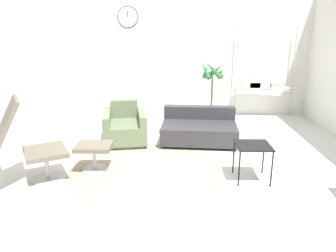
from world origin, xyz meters
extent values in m
plane|color=silver|center=(0.00, 0.00, 0.00)|extent=(12.00, 12.00, 0.00)
cube|color=silver|center=(0.00, 2.97, 1.40)|extent=(12.00, 0.06, 2.80)
cylinder|color=black|center=(-0.55, 2.93, 2.20)|extent=(0.46, 0.01, 0.46)
cylinder|color=white|center=(-0.55, 2.93, 2.20)|extent=(0.43, 0.02, 0.43)
cube|color=black|center=(-0.55, 2.92, 2.26)|extent=(0.01, 0.01, 0.13)
cylinder|color=tan|center=(0.09, -0.32, 0.00)|extent=(2.20, 2.20, 0.01)
cylinder|color=#BCBCC1|center=(-1.21, -0.61, 0.01)|extent=(0.60, 0.60, 0.02)
cylinder|color=#BCBCC1|center=(-1.21, -0.61, 0.19)|extent=(0.06, 0.06, 0.33)
cube|color=#6B6051|center=(-1.21, -0.61, 0.39)|extent=(0.74, 0.76, 0.06)
cube|color=#6B6051|center=(-1.61, -0.82, 0.78)|extent=(0.65, 0.72, 0.74)
cylinder|color=#BCBCC1|center=(-0.65, -0.30, 0.01)|extent=(0.36, 0.36, 0.02)
cylinder|color=#BCBCC1|center=(-0.65, -0.30, 0.17)|extent=(0.05, 0.05, 0.31)
cube|color=#6B6051|center=(-0.65, -0.30, 0.36)|extent=(0.50, 0.42, 0.06)
cube|color=silver|center=(-0.39, 0.92, 0.03)|extent=(0.71, 0.82, 0.06)
cube|color=#667556|center=(-0.39, 0.92, 0.21)|extent=(0.63, 0.96, 0.31)
cube|color=#667556|center=(-0.45, 1.27, 0.53)|extent=(0.52, 0.25, 0.33)
cube|color=#667556|center=(-0.09, 0.96, 0.30)|extent=(0.26, 0.90, 0.49)
cube|color=#667556|center=(-0.69, 0.87, 0.30)|extent=(0.26, 0.90, 0.49)
cube|color=black|center=(0.93, 0.94, 0.03)|extent=(1.23, 0.86, 0.05)
cube|color=#333338|center=(0.93, 0.94, 0.20)|extent=(1.37, 1.01, 0.29)
cube|color=#333338|center=(0.95, 1.30, 0.46)|extent=(1.32, 0.29, 0.23)
cube|color=black|center=(1.52, -0.57, 0.48)|extent=(0.45, 0.45, 0.02)
cylinder|color=black|center=(1.31, -0.78, 0.24)|extent=(0.02, 0.02, 0.48)
cylinder|color=black|center=(1.72, -0.78, 0.24)|extent=(0.02, 0.02, 0.48)
cylinder|color=black|center=(1.31, -0.36, 0.24)|extent=(0.02, 0.02, 0.48)
cylinder|color=black|center=(1.72, -0.36, 0.24)|extent=(0.02, 0.02, 0.48)
cylinder|color=#333338|center=(1.30, 2.38, 0.14)|extent=(0.26, 0.26, 0.27)
cylinder|color=#382819|center=(1.30, 2.38, 0.26)|extent=(0.24, 0.24, 0.02)
cylinder|color=brown|center=(1.30, 2.38, 0.62)|extent=(0.04, 0.04, 0.70)
cone|color=#2D6B33|center=(1.47, 2.39, 1.06)|extent=(0.11, 0.38, 0.26)
cone|color=#2D6B33|center=(1.38, 2.48, 1.09)|extent=(0.32, 0.29, 0.31)
cone|color=#2D6B33|center=(1.27, 2.52, 1.05)|extent=(0.34, 0.16, 0.24)
cone|color=#2D6B33|center=(1.17, 2.43, 1.08)|extent=(0.21, 0.36, 0.31)
cone|color=#2D6B33|center=(1.13, 2.31, 1.12)|extent=(0.26, 0.43, 0.38)
cone|color=#2D6B33|center=(1.28, 2.22, 1.13)|extent=(0.40, 0.14, 0.40)
cone|color=#2D6B33|center=(1.37, 2.26, 1.09)|extent=(0.36, 0.25, 0.32)
cylinder|color=#BCBCC1|center=(1.88, 2.82, 1.00)|extent=(0.03, 0.03, 2.00)
cylinder|color=#BCBCC1|center=(3.15, 2.82, 1.00)|extent=(0.03, 0.03, 2.00)
cube|color=white|center=(2.51, 2.70, 0.65)|extent=(1.33, 0.28, 0.02)
cube|color=white|center=(2.51, 2.70, 0.68)|extent=(1.33, 0.28, 0.02)
cube|color=beige|center=(2.27, 2.69, 0.73)|extent=(0.23, 0.24, 0.15)
cube|color=silver|center=(2.30, 2.69, 0.76)|extent=(0.58, 0.24, 0.13)
cube|color=#B7B2A8|center=(2.76, 2.69, 0.73)|extent=(0.27, 0.24, 0.14)
camera|label=1|loc=(0.48, -4.61, 1.95)|focal=35.00mm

